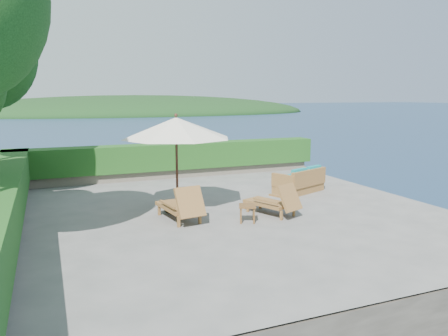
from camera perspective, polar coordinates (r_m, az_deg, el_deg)
name	(u,v)px	position (r m, az deg, el deg)	size (l,w,h in m)	color
ground	(225,211)	(12.37, 0.12, -5.68)	(12.00, 12.00, 0.00)	gray
foundation	(225,263)	(12.86, 0.11, -12.36)	(12.00, 12.00, 3.00)	#60584C
ocean	(225,310)	(13.47, 0.11, -18.10)	(600.00, 600.00, 0.00)	#173149
offshore_island	(137,114)	(154.03, -11.24, 6.99)	(126.00, 57.60, 12.60)	#193213
planter_wall_far	(172,173)	(17.52, -6.87, -0.63)	(12.00, 0.60, 0.36)	gray
planter_wall_left	(4,228)	(11.51, -26.85, -6.98)	(0.60, 12.00, 0.36)	gray
hedge_far	(171,156)	(17.41, -6.91, 1.54)	(12.40, 0.90, 1.00)	#204513
hedge_left	(1,200)	(11.35, -27.10, -3.72)	(0.90, 12.40, 1.00)	#204513
patio_umbrella	(176,129)	(12.13, -6.26, 5.10)	(3.12, 3.12, 2.75)	black
lounge_left	(181,205)	(11.42, -5.61, -4.89)	(0.93, 1.79, 0.99)	olive
lounge_right	(275,201)	(11.98, 6.64, -4.36)	(1.21, 1.72, 0.92)	olive
side_table	(247,208)	(11.28, 3.07, -5.24)	(0.56, 0.56, 0.45)	brown
wicker_loveseat	(300,182)	(14.92, 9.90, -1.84)	(2.01, 1.53, 0.88)	olive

